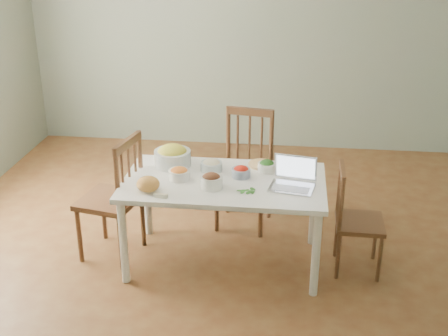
# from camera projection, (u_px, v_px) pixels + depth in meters

# --- Properties ---
(floor) EXTENTS (5.00, 5.00, 0.00)m
(floor) POSITION_uv_depth(u_px,v_px,m) (218.00, 251.00, 4.88)
(floor) COLOR #552D16
(floor) RESTS_ON ground
(wall_back) EXTENTS (5.00, 0.00, 2.70)m
(wall_back) POSITION_uv_depth(u_px,v_px,m) (246.00, 32.00, 6.62)
(wall_back) COLOR gray
(wall_back) RESTS_ON ground
(wall_front) EXTENTS (5.00, 0.00, 2.70)m
(wall_front) POSITION_uv_depth(u_px,v_px,m) (125.00, 292.00, 2.06)
(wall_front) COLOR gray
(wall_front) RESTS_ON ground
(dining_table) EXTENTS (1.53, 0.86, 0.72)m
(dining_table) POSITION_uv_depth(u_px,v_px,m) (224.00, 222.00, 4.59)
(dining_table) COLOR white
(dining_table) RESTS_ON floor
(chair_far) EXTENTS (0.52, 0.50, 1.03)m
(chair_far) POSITION_uv_depth(u_px,v_px,m) (244.00, 171.00, 5.10)
(chair_far) COLOR #3D2212
(chair_far) RESTS_ON floor
(chair_left) EXTENTS (0.51, 0.53, 1.03)m
(chair_left) POSITION_uv_depth(u_px,v_px,m) (109.00, 197.00, 4.65)
(chair_left) COLOR #3D2212
(chair_left) RESTS_ON floor
(chair_right) EXTENTS (0.37, 0.38, 0.86)m
(chair_right) POSITION_uv_depth(u_px,v_px,m) (360.00, 220.00, 4.47)
(chair_right) COLOR #3D2212
(chair_right) RESTS_ON floor
(bread_boule) EXTENTS (0.23, 0.23, 0.11)m
(bread_boule) POSITION_uv_depth(u_px,v_px,m) (148.00, 184.00, 4.25)
(bread_boule) COLOR #C58B48
(bread_boule) RESTS_ON dining_table
(butter_stick) EXTENTS (0.10, 0.04, 0.03)m
(butter_stick) POSITION_uv_depth(u_px,v_px,m) (161.00, 196.00, 4.17)
(butter_stick) COLOR #F1EACC
(butter_stick) RESTS_ON dining_table
(bowl_squash) EXTENTS (0.38, 0.38, 0.17)m
(bowl_squash) POSITION_uv_depth(u_px,v_px,m) (172.00, 156.00, 4.68)
(bowl_squash) COLOR #EEC548
(bowl_squash) RESTS_ON dining_table
(bowl_carrot) EXTENTS (0.21, 0.21, 0.09)m
(bowl_carrot) POSITION_uv_depth(u_px,v_px,m) (179.00, 173.00, 4.45)
(bowl_carrot) COLOR orange
(bowl_carrot) RESTS_ON dining_table
(bowl_onion) EXTENTS (0.17, 0.17, 0.09)m
(bowl_onion) POSITION_uv_depth(u_px,v_px,m) (211.00, 165.00, 4.60)
(bowl_onion) COLOR beige
(bowl_onion) RESTS_ON dining_table
(bowl_mushroom) EXTENTS (0.21, 0.21, 0.11)m
(bowl_mushroom) POSITION_uv_depth(u_px,v_px,m) (211.00, 181.00, 4.31)
(bowl_mushroom) COLOR #492311
(bowl_mushroom) RESTS_ON dining_table
(bowl_redpep) EXTENTS (0.19, 0.19, 0.09)m
(bowl_redpep) POSITION_uv_depth(u_px,v_px,m) (241.00, 172.00, 4.49)
(bowl_redpep) COLOR red
(bowl_redpep) RESTS_ON dining_table
(bowl_broccoli) EXTENTS (0.15, 0.15, 0.09)m
(bowl_broccoli) POSITION_uv_depth(u_px,v_px,m) (267.00, 166.00, 4.59)
(bowl_broccoli) COLOR #1F4817
(bowl_broccoli) RESTS_ON dining_table
(flatbread) EXTENTS (0.27, 0.27, 0.02)m
(flatbread) POSITION_uv_depth(u_px,v_px,m) (261.00, 164.00, 4.70)
(flatbread) COLOR #DDB979
(flatbread) RESTS_ON dining_table
(basil_bunch) EXTENTS (0.17, 0.17, 0.02)m
(basil_bunch) POSITION_uv_depth(u_px,v_px,m) (246.00, 190.00, 4.27)
(basil_bunch) COLOR #21471A
(basil_bunch) RESTS_ON dining_table
(laptop) EXTENTS (0.36, 0.32, 0.22)m
(laptop) POSITION_uv_depth(u_px,v_px,m) (292.00, 175.00, 4.27)
(laptop) COLOR silver
(laptop) RESTS_ON dining_table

